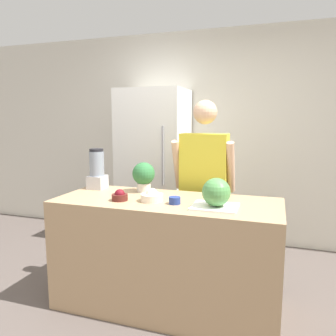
# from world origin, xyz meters

# --- Properties ---
(ground_plane) EXTENTS (14.00, 14.00, 0.00)m
(ground_plane) POSITION_xyz_m (0.00, 0.00, 0.00)
(ground_plane) COLOR #564C47
(wall_back) EXTENTS (8.00, 0.06, 2.60)m
(wall_back) POSITION_xyz_m (0.00, 2.05, 1.30)
(wall_back) COLOR silver
(wall_back) RESTS_ON ground_plane
(counter_island) EXTENTS (1.77, 0.72, 0.90)m
(counter_island) POSITION_xyz_m (0.00, 0.36, 0.45)
(counter_island) COLOR tan
(counter_island) RESTS_ON ground_plane
(refrigerator) EXTENTS (0.78, 0.67, 1.88)m
(refrigerator) POSITION_xyz_m (-0.61, 1.68, 0.94)
(refrigerator) COLOR white
(refrigerator) RESTS_ON ground_plane
(person) EXTENTS (0.57, 0.27, 1.70)m
(person) POSITION_xyz_m (0.17, 0.96, 0.87)
(person) COLOR #333338
(person) RESTS_ON ground_plane
(cutting_board) EXTENTS (0.33, 0.28, 0.01)m
(cutting_board) POSITION_xyz_m (0.40, 0.25, 0.90)
(cutting_board) COLOR white
(cutting_board) RESTS_ON counter_island
(watermelon) EXTENTS (0.21, 0.21, 0.21)m
(watermelon) POSITION_xyz_m (0.41, 0.24, 1.01)
(watermelon) COLOR #4C8C47
(watermelon) RESTS_ON cutting_board
(bowl_cherries) EXTENTS (0.13, 0.13, 0.09)m
(bowl_cherries) POSITION_xyz_m (-0.34, 0.23, 0.93)
(bowl_cherries) COLOR #511E19
(bowl_cherries) RESTS_ON counter_island
(bowl_cream) EXTENTS (0.18, 0.18, 0.10)m
(bowl_cream) POSITION_xyz_m (-0.09, 0.28, 0.93)
(bowl_cream) COLOR beige
(bowl_cream) RESTS_ON counter_island
(bowl_small_blue) EXTENTS (0.09, 0.09, 0.05)m
(bowl_small_blue) POSITION_xyz_m (0.10, 0.26, 0.92)
(bowl_small_blue) COLOR navy
(bowl_small_blue) RESTS_ON counter_island
(blender) EXTENTS (0.15, 0.15, 0.37)m
(blender) POSITION_xyz_m (-0.74, 0.57, 1.07)
(blender) COLOR #B7B7BC
(blender) RESTS_ON counter_island
(potted_plant) EXTENTS (0.20, 0.20, 0.26)m
(potted_plant) POSITION_xyz_m (-0.29, 0.58, 1.04)
(potted_plant) COLOR beige
(potted_plant) RESTS_ON counter_island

